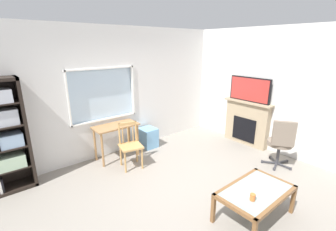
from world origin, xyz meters
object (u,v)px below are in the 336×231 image
desk_under_window (116,131)px  fireplace (247,122)px  wooden_chair (130,145)px  plastic_drawer_unit (148,137)px  office_chair (281,141)px  sippy_cup (253,197)px  coffee_table (256,194)px  tv (250,89)px

desk_under_window → fireplace: 3.11m
desk_under_window → wooden_chair: 0.54m
plastic_drawer_unit → office_chair: office_chair is taller
office_chair → wooden_chair: bearing=140.1°
wooden_chair → fireplace: fireplace is taller
wooden_chair → sippy_cup: 2.49m
wooden_chair → sippy_cup: size_ratio=10.00×
fireplace → sippy_cup: (-2.45, -1.66, -0.05)m
plastic_drawer_unit → coffee_table: size_ratio=0.42×
wooden_chair → plastic_drawer_unit: wooden_chair is taller
sippy_cup → plastic_drawer_unit: bearing=81.1°
desk_under_window → fireplace: size_ratio=0.77×
wooden_chair → fireplace: 2.91m
office_chair → coffee_table: 1.76m
wooden_chair → fireplace: (2.79, -0.80, 0.08)m
tv → sippy_cup: tv is taller
desk_under_window → office_chair: bearing=-46.4°
sippy_cup → fireplace: bearing=34.1°
desk_under_window → office_chair: office_chair is taller
fireplace → sippy_cup: bearing=-145.9°
wooden_chair → office_chair: 2.96m
tv → coffee_table: 2.87m
wooden_chair → plastic_drawer_unit: size_ratio=1.95×
desk_under_window → coffee_table: 2.96m
coffee_table → sippy_cup: sippy_cup is taller
coffee_table → fireplace: bearing=35.4°
wooden_chair → sippy_cup: (0.34, -2.46, 0.03)m
fireplace → tv: tv is taller
fireplace → tv: bearing=-180.0°
fireplace → office_chair: bearing=-115.5°
sippy_cup → desk_under_window: bearing=97.1°
plastic_drawer_unit → fireplace: (1.97, -1.37, 0.31)m
fireplace → coffee_table: 2.72m
plastic_drawer_unit → tv: tv is taller
desk_under_window → sippy_cup: size_ratio=10.26×
tv → sippy_cup: bearing=-145.7°
sippy_cup → tv: bearing=34.3°
office_chair → sippy_cup: (-1.93, -0.57, -0.06)m
desk_under_window → wooden_chair: (0.03, -0.51, -0.15)m
desk_under_window → wooden_chair: bearing=-87.0°
wooden_chair → tv: 3.03m
desk_under_window → wooden_chair: size_ratio=1.03×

